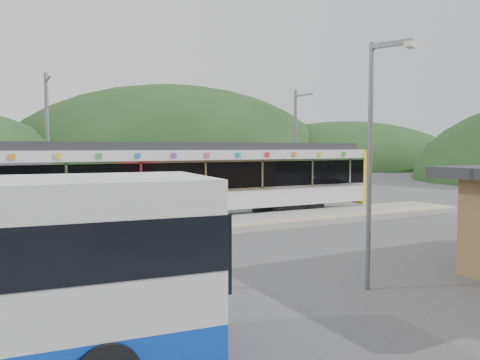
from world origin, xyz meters
name	(u,v)px	position (x,y,z in m)	size (l,w,h in m)	color
ground	(271,240)	(0.00, 0.00, 0.00)	(120.00, 120.00, 0.00)	#4C4C4F
hills	(317,212)	(6.19, 5.29, 0.00)	(146.00, 149.00, 26.00)	#1E3D19
platform	(232,224)	(0.00, 3.30, 0.15)	(26.00, 3.20, 0.30)	#9E9E99
yellow_line	(246,225)	(0.00, 2.00, 0.30)	(26.00, 0.10, 0.01)	yellow
train	(184,178)	(-1.23, 6.00, 2.06)	(20.44, 3.01, 3.74)	black
catenary_mast_west	(48,145)	(-7.00, 8.56, 3.65)	(0.18, 1.80, 7.00)	slate
catenary_mast_east	(296,145)	(7.00, 8.56, 3.65)	(0.18, 1.80, 7.00)	slate
lamp_post	(374,144)	(-1.16, -6.52, 3.61)	(0.53, 1.12, 6.05)	slate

